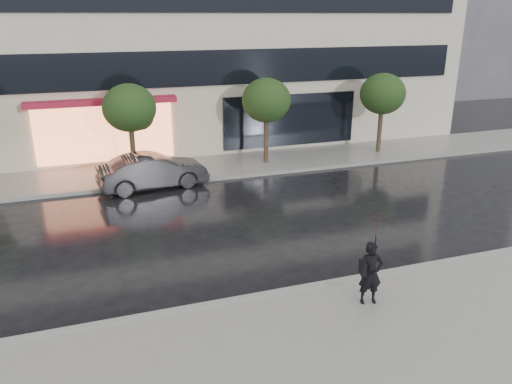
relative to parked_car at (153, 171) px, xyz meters
name	(u,v)px	position (x,y,z in m)	size (l,w,h in m)	color
ground	(287,274)	(2.44, -8.30, -0.71)	(120.00, 120.00, 0.00)	black
sidewalk_near	(345,342)	(2.44, -11.55, -0.65)	(60.00, 4.50, 0.12)	slate
sidewalk_far	(202,168)	(2.44, 1.95, -0.65)	(60.00, 3.50, 0.12)	slate
curb_near	(302,289)	(2.44, -9.30, -0.64)	(60.00, 0.25, 0.14)	gray
curb_far	(211,179)	(2.44, 0.20, -0.64)	(60.00, 0.25, 0.14)	gray
tree_mid_west	(131,109)	(-0.50, 1.73, 2.21)	(2.20, 2.20, 3.99)	#33261C
tree_mid_east	(267,102)	(5.50, 1.73, 2.21)	(2.20, 2.20, 3.99)	#33261C
tree_far_east	(383,95)	(11.50, 1.73, 2.21)	(2.20, 2.20, 3.99)	#33261C
parked_car	(153,171)	(0.00, 0.00, 0.00)	(1.50, 4.29, 1.41)	#232326
pedestrian_with_umbrella	(375,242)	(3.70, -10.43, 0.98)	(1.17, 1.18, 2.31)	black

